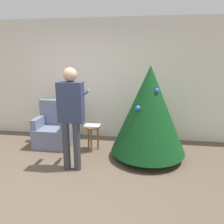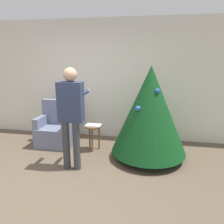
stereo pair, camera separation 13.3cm
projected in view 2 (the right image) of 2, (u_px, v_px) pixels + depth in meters
ground_plane at (59, 186)px, 3.27m from camera, size 14.00×14.00×0.00m
wall_back at (96, 80)px, 5.06m from camera, size 8.00×0.06×2.70m
christmas_tree at (150, 110)px, 3.97m from camera, size 1.39×1.39×1.74m
armchair at (57, 129)px, 4.75m from camera, size 0.75×0.62×0.96m
person_standing at (71, 110)px, 3.59m from camera, size 0.43×0.57×1.72m
side_stool at (93, 131)px, 4.44m from camera, size 0.33×0.33×0.52m
laptop at (93, 125)px, 4.41m from camera, size 0.31×0.23×0.02m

